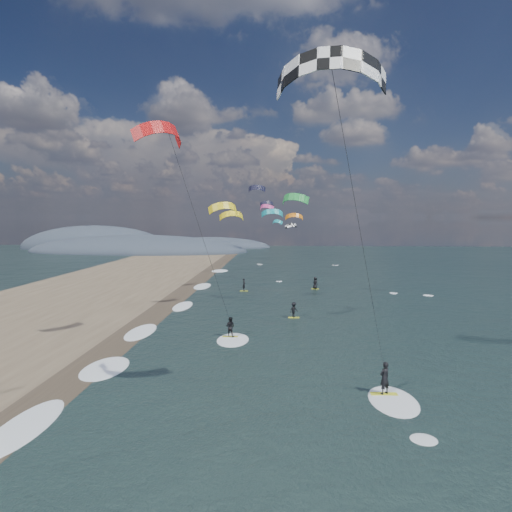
{
  "coord_description": "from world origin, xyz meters",
  "views": [
    {
      "loc": [
        0.76,
        -20.99,
        9.98
      ],
      "look_at": [
        -1.0,
        12.0,
        7.0
      ],
      "focal_mm": 30.0,
      "sensor_mm": 36.0,
      "label": 1
    }
  ],
  "objects": [
    {
      "name": "ground",
      "position": [
        0.0,
        0.0,
        0.0
      ],
      "size": [
        260.0,
        260.0,
        0.0
      ],
      "primitive_type": "plane",
      "color": "black",
      "rests_on": "ground"
    },
    {
      "name": "kitesurfer_near_b",
      "position": [
        -5.6,
        9.58,
        11.08
      ],
      "size": [
        6.88,
        9.24,
        16.82
      ],
      "color": "yellow",
      "rests_on": "ground"
    },
    {
      "name": "wet_sand_strip",
      "position": [
        -12.0,
        10.0,
        0.0
      ],
      "size": [
        3.0,
        240.0,
        0.0
      ],
      "primitive_type": "cube",
      "color": "#382D23",
      "rests_on": "ground"
    },
    {
      "name": "bg_kite_field",
      "position": [
        -0.89,
        55.65,
        11.52
      ],
      "size": [
        12.57,
        70.7,
        7.83
      ],
      "color": "yellow",
      "rests_on": "ground"
    },
    {
      "name": "coastal_hills",
      "position": [
        -44.84,
        107.86,
        0.0
      ],
      "size": [
        80.0,
        41.0,
        15.0
      ],
      "color": "#3D4756",
      "rests_on": "ground"
    },
    {
      "name": "far_kitesurfers",
      "position": [
        2.26,
        30.53,
        0.83
      ],
      "size": [
        10.92,
        18.52,
        1.73
      ],
      "color": "yellow",
      "rests_on": "ground"
    },
    {
      "name": "shoreline_surf",
      "position": [
        -10.8,
        14.75,
        0.0
      ],
      "size": [
        2.4,
        79.4,
        0.11
      ],
      "color": "white",
      "rests_on": "ground"
    },
    {
      "name": "kitesurfer_near_a",
      "position": [
        3.51,
        -2.33,
        13.36
      ],
      "size": [
        7.97,
        8.61,
        17.18
      ],
      "color": "yellow",
      "rests_on": "ground"
    }
  ]
}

